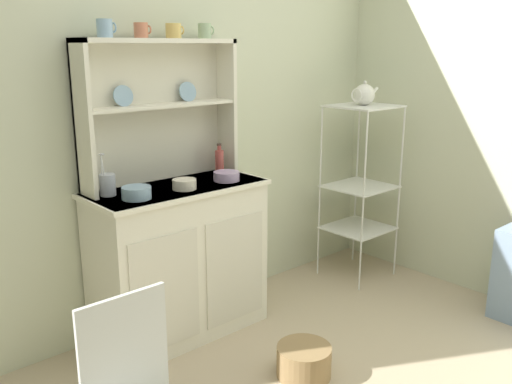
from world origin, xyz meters
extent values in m
cube|color=beige|center=(0.00, 1.62, 1.25)|extent=(3.84, 0.05, 2.50)
cube|color=silver|center=(-0.18, 1.37, 0.43)|extent=(0.95, 0.42, 0.86)
cube|color=beige|center=(-0.41, 1.16, 0.39)|extent=(0.40, 0.01, 0.60)
cube|color=beige|center=(0.04, 1.16, 0.39)|extent=(0.40, 0.01, 0.60)
cube|color=white|center=(-0.18, 1.37, 0.85)|extent=(0.98, 0.45, 0.02)
cube|color=silver|center=(-0.18, 1.57, 1.25)|extent=(0.91, 0.02, 0.77)
cube|color=silver|center=(-0.63, 1.49, 1.25)|extent=(0.02, 0.18, 0.77)
cube|color=silver|center=(0.26, 1.49, 1.25)|extent=(0.02, 0.18, 0.77)
cube|color=silver|center=(-0.18, 1.49, 1.29)|extent=(0.87, 0.16, 0.02)
cube|color=silver|center=(-0.18, 1.49, 1.62)|extent=(0.91, 0.18, 0.02)
cylinder|color=#8EB2D1|center=(-0.38, 1.53, 1.35)|extent=(0.11, 0.03, 0.11)
cylinder|color=#8EB2D1|center=(0.02, 1.53, 1.35)|extent=(0.11, 0.03, 0.11)
cylinder|color=silver|center=(1.03, 1.04, 0.61)|extent=(0.01, 0.01, 1.21)
cylinder|color=silver|center=(1.43, 1.04, 0.61)|extent=(0.01, 0.01, 1.21)
cylinder|color=silver|center=(1.03, 1.42, 0.61)|extent=(0.01, 0.01, 1.21)
cylinder|color=silver|center=(1.43, 1.42, 0.61)|extent=(0.01, 0.01, 1.21)
cube|color=silver|center=(1.23, 1.23, 1.21)|extent=(0.42, 0.40, 0.01)
cube|color=silver|center=(1.23, 1.23, 0.65)|extent=(0.42, 0.40, 0.01)
cube|color=silver|center=(1.23, 1.23, 0.35)|extent=(0.42, 0.40, 0.01)
cube|color=white|center=(-1.05, 0.38, 0.65)|extent=(0.31, 0.02, 0.40)
cylinder|color=#93754C|center=(0.02, 0.60, 0.08)|extent=(0.27, 0.27, 0.16)
cylinder|color=#8EB2D1|center=(-0.48, 1.49, 1.68)|extent=(0.08, 0.08, 0.09)
torus|color=#8EB2D1|center=(-0.43, 1.49, 1.68)|extent=(0.01, 0.05, 0.05)
cylinder|color=#C67556|center=(-0.28, 1.49, 1.67)|extent=(0.07, 0.07, 0.08)
torus|color=#C67556|center=(-0.23, 1.49, 1.67)|extent=(0.01, 0.04, 0.04)
cylinder|color=#DBB760|center=(-0.09, 1.49, 1.67)|extent=(0.08, 0.08, 0.08)
torus|color=#DBB760|center=(-0.03, 1.49, 1.67)|extent=(0.01, 0.04, 0.04)
cylinder|color=#9EB78E|center=(0.12, 1.49, 1.67)|extent=(0.07, 0.07, 0.08)
torus|color=#9EB78E|center=(0.16, 1.49, 1.68)|extent=(0.01, 0.05, 0.05)
cylinder|color=#8EB2D1|center=(-0.47, 1.29, 0.89)|extent=(0.15, 0.15, 0.06)
cylinder|color=silver|center=(-0.18, 1.29, 0.89)|extent=(0.13, 0.13, 0.05)
cylinder|color=#B79ECC|center=(0.10, 1.29, 0.89)|extent=(0.15, 0.15, 0.05)
cylinder|color=#B74C47|center=(0.18, 1.45, 0.93)|extent=(0.05, 0.05, 0.14)
cylinder|color=#B74C47|center=(0.18, 1.45, 1.02)|extent=(0.02, 0.02, 0.03)
cylinder|color=#4C382D|center=(0.18, 1.45, 1.04)|extent=(0.03, 0.03, 0.01)
cylinder|color=#B2B7C6|center=(-0.54, 1.45, 0.92)|extent=(0.08, 0.08, 0.11)
cylinder|color=silver|center=(-0.56, 1.46, 0.99)|extent=(0.02, 0.02, 0.16)
ellipsoid|color=silver|center=(-0.56, 1.46, 1.08)|extent=(0.02, 0.01, 0.01)
cylinder|color=silver|center=(-0.56, 1.43, 0.99)|extent=(0.02, 0.03, 0.17)
ellipsoid|color=silver|center=(-0.56, 1.43, 1.08)|extent=(0.02, 0.01, 0.01)
sphere|color=white|center=(1.23, 1.23, 1.28)|extent=(0.14, 0.14, 0.14)
sphere|color=silver|center=(1.23, 1.23, 1.36)|extent=(0.02, 0.02, 0.02)
cylinder|color=white|center=(1.33, 1.23, 1.29)|extent=(0.09, 0.02, 0.07)
torus|color=white|center=(1.15, 1.23, 1.28)|extent=(0.01, 0.09, 0.09)
camera|label=1|loc=(-1.77, -1.06, 1.60)|focal=38.81mm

